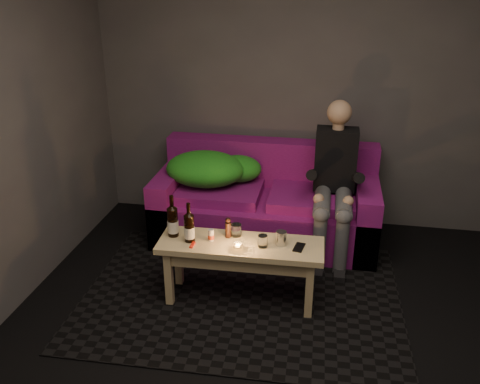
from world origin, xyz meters
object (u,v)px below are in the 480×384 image
Objects in this scene: sofa at (266,206)px; steel_cup at (281,238)px; beer_bottle_a at (173,221)px; coffee_table at (241,253)px; person at (335,179)px; beer_bottle_b at (189,227)px.

steel_cup is (0.23, -0.99, 0.23)m from sofa.
beer_bottle_a is 3.07× the size of steel_cup.
coffee_table is at bearing -2.46° from beer_bottle_a.
sofa is at bearing 164.88° from person.
coffee_table is (-0.05, -1.01, 0.09)m from sofa.
person is 4.08× the size of beer_bottle_a.
sofa is at bearing 61.38° from beer_bottle_a.
beer_bottle_b reaches higher than coffee_table.
beer_bottle_b is (0.14, -0.06, -0.01)m from beer_bottle_a.
steel_cup reaches higher than coffee_table.
beer_bottle_b is (-0.36, -0.04, 0.19)m from coffee_table.
sofa is 1.50× the size of person.
steel_cup is at bearing 0.23° from beer_bottle_a.
beer_bottle_b is 2.87× the size of steel_cup.
beer_bottle_a is at bearing 157.12° from beer_bottle_b.
sofa is 1.17m from beer_bottle_a.
steel_cup is at bearing -112.40° from person.
beer_bottle_a is at bearing -179.77° from steel_cup.
person is 0.91m from steel_cup.
sofa is 6.53× the size of beer_bottle_b.
sofa is at bearing 68.92° from beer_bottle_b.
coffee_table is 0.41m from beer_bottle_b.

